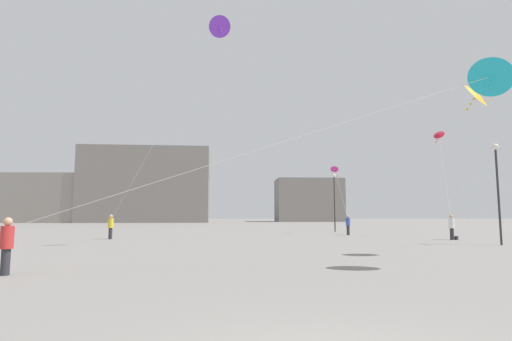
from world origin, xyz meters
TOP-DOWN VIEW (x-y plane):
  - person_in_white at (13.69, 22.51)m, footprint 0.37×0.37m
  - person_in_red at (-7.51, 7.99)m, footprint 0.35×0.35m
  - person_in_blue at (8.52, 29.05)m, footprint 0.36×0.36m
  - person_in_yellow at (-9.46, 24.71)m, footprint 0.37×0.37m
  - kite_magenta_diamond at (7.99, 30.93)m, footprint 0.99×2.31m
  - kite_violet_diamond at (-1.93, 18.07)m, footprint 8.29×7.24m
  - kite_cyan_diamond at (7.20, 8.19)m, footprint 15.64×1.71m
  - kite_amber_diamond at (9.38, 12.24)m, footprint 5.10×11.07m
  - kite_crimson_diamond at (14.62, 25.29)m, footprint 1.46×3.35m
  - building_left_hall at (-37.00, 83.18)m, footprint 20.34×11.56m
  - building_centre_hall at (-19.00, 81.83)m, footprint 26.55×9.28m
  - building_right_hall at (17.00, 90.01)m, footprint 15.07×9.96m
  - lamppost_east at (13.93, 17.87)m, footprint 0.36×0.36m
  - lamppost_west at (9.05, 35.32)m, footprint 0.36×0.36m
  - handbag_beside_flyer at (14.04, 22.61)m, footprint 0.33×0.31m

SIDE VIEW (x-z plane):
  - handbag_beside_flyer at x=14.04m, z-range 0.00..0.24m
  - person_in_red at x=-7.51m, z-range 0.08..1.70m
  - person_in_blue at x=8.52m, z-range 0.08..1.74m
  - person_in_yellow at x=-9.46m, z-range 0.08..1.77m
  - person_in_white at x=13.69m, z-range 0.08..1.78m
  - lamppost_west at x=9.05m, z-range 0.90..6.61m
  - lamppost_east at x=13.93m, z-range 0.90..6.63m
  - building_right_hall at x=17.00m, z-range 0.00..9.88m
  - building_left_hall at x=-37.00m, z-range 0.00..9.92m
  - kite_magenta_diamond at x=7.99m, z-range 3.28..7.95m
  - kite_cyan_diamond at x=7.20m, z-range 3.41..8.89m
  - kite_amber_diamond at x=9.38m, z-range 3.75..9.85m
  - kite_crimson_diamond at x=14.62m, z-range 4.26..11.07m
  - building_centre_hall at x=-19.00m, z-range 0.00..15.60m
  - kite_violet_diamond at x=-1.93m, z-range 6.45..18.08m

